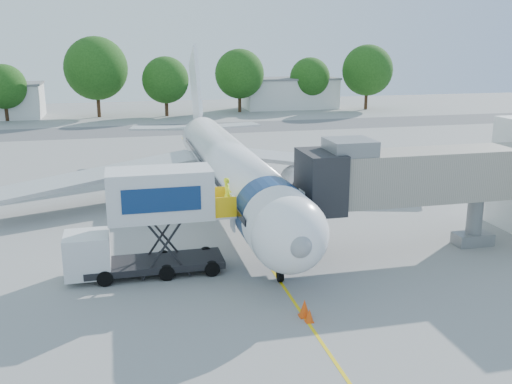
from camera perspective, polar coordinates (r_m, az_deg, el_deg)
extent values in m
plane|color=gray|center=(37.53, -1.54, -3.19)|extent=(160.00, 160.00, 0.00)
cube|color=yellow|center=(37.53, -1.54, -3.19)|extent=(0.15, 70.00, 0.01)
cube|color=#59595B|center=(78.13, -7.96, 6.23)|extent=(120.00, 10.00, 0.01)
cylinder|color=white|center=(39.57, -2.47, 2.26)|extent=(3.70, 28.00, 3.70)
sphere|color=white|center=(26.47, 3.37, -4.25)|extent=(3.70, 3.70, 3.70)
sphere|color=gray|center=(25.08, 4.39, -5.38)|extent=(1.10, 1.10, 1.10)
cone|color=white|center=(56.07, -5.82, 5.98)|extent=(3.70, 6.00, 3.70)
cube|color=white|center=(56.56, -6.07, 10.34)|extent=(0.35, 7.26, 8.29)
cube|color=#ABADAF|center=(45.48, 7.90, 2.91)|extent=(16.17, 9.32, 1.42)
cube|color=#ABADAF|center=(42.49, -15.38, 1.65)|extent=(16.17, 9.32, 1.42)
cylinder|color=#999BA0|center=(42.72, 4.43, 0.84)|extent=(2.10, 3.60, 2.10)
cylinder|color=#999BA0|center=(40.79, -10.45, -0.05)|extent=(2.10, 3.60, 2.10)
cube|color=black|center=(26.05, 3.57, -3.53)|extent=(2.60, 1.39, 0.81)
cylinder|color=navy|center=(29.20, 1.68, -2.37)|extent=(3.73, 2.00, 3.73)
cylinder|color=silver|center=(28.61, 2.43, -7.55)|extent=(0.16, 0.16, 1.50)
cylinder|color=black|center=(28.78, 2.42, -8.34)|extent=(0.25, 0.64, 0.64)
cylinder|color=black|center=(43.56, 0.17, 0.01)|extent=(0.35, 0.90, 0.90)
cylinder|color=black|center=(42.68, -6.63, -0.41)|extent=(0.35, 0.90, 0.90)
cube|color=#A1978A|center=(33.13, 16.45, 1.62)|extent=(13.60, 2.60, 2.80)
cube|color=black|center=(30.59, 6.46, 1.07)|extent=(2.00, 3.20, 3.20)
cube|color=slate|center=(30.79, 9.37, 4.48)|extent=(2.40, 2.40, 0.80)
cylinder|color=slate|center=(35.71, 21.00, -2.65)|extent=(0.90, 0.90, 3.00)
cube|color=slate|center=(36.05, 20.83, -4.40)|extent=(2.20, 1.20, 0.70)
cylinder|color=black|center=(35.56, 19.62, -4.54)|extent=(0.30, 0.70, 0.70)
cylinder|color=black|center=(36.55, 22.00, -4.25)|extent=(0.30, 0.70, 0.70)
cube|color=black|center=(30.08, -10.06, -7.03)|extent=(7.00, 2.30, 0.35)
cube|color=silver|center=(29.83, -16.50, -5.98)|extent=(2.20, 2.20, 2.10)
cube|color=black|center=(29.68, -16.56, -5.17)|extent=(1.90, 2.10, 0.70)
cube|color=silver|center=(28.93, -9.60, -0.17)|extent=(5.20, 2.40, 2.50)
cube|color=navy|center=(27.76, -9.42, -0.81)|extent=(3.80, 0.04, 1.20)
cube|color=silver|center=(29.61, -3.41, -2.04)|extent=(1.10, 2.20, 0.10)
cube|color=yellow|center=(28.47, -3.06, -1.58)|extent=(1.10, 0.06, 1.10)
cube|color=yellow|center=(30.45, -3.77, -0.49)|extent=(1.10, 0.06, 1.10)
cylinder|color=black|center=(29.42, -4.42, -7.66)|extent=(0.80, 0.25, 0.80)
cylinder|color=black|center=(31.35, -5.03, -6.22)|extent=(0.80, 0.25, 0.80)
cylinder|color=black|center=(29.16, -14.87, -8.36)|extent=(0.80, 0.25, 0.80)
cylinder|color=black|center=(31.11, -14.80, -6.86)|extent=(0.80, 0.25, 0.80)
imported|color=#D3E918|center=(29.40, -2.87, -0.25)|extent=(0.43, 0.65, 1.78)
cube|color=silver|center=(24.11, 10.84, -12.54)|extent=(3.76, 2.75, 1.35)
cube|color=navy|center=(23.92, 10.89, -11.61)|extent=(2.36, 2.18, 0.34)
cylinder|color=black|center=(23.58, 7.57, -13.98)|extent=(0.72, 0.45, 0.68)
cylinder|color=black|center=(24.77, 7.49, -12.47)|extent=(0.72, 0.45, 0.68)
cylinder|color=black|center=(23.85, 14.27, -14.00)|extent=(0.72, 0.45, 0.68)
cylinder|color=black|center=(25.02, 13.83, -12.51)|extent=(0.72, 0.45, 0.68)
cone|color=#ED4B0C|center=(25.04, 5.36, -12.18)|extent=(0.38, 0.38, 0.61)
cube|color=#ED4B0C|center=(25.17, 5.34, -12.76)|extent=(0.35, 0.35, 0.03)
cone|color=#ED4B0C|center=(25.42, 4.87, -11.48)|extent=(0.50, 0.50, 0.80)
cube|color=#ED4B0C|center=(25.59, 4.85, -12.24)|extent=(0.46, 0.46, 0.05)
cube|color=silver|center=(101.65, 3.43, 9.77)|extent=(16.00, 7.00, 5.00)
cube|color=slate|center=(101.45, 3.45, 11.26)|extent=(16.40, 7.40, 0.30)
cylinder|color=#382314|center=(93.03, -23.68, 7.43)|extent=(0.56, 0.56, 2.94)
sphere|color=#1A4312|center=(92.70, -23.91, 9.62)|extent=(6.53, 6.53, 6.53)
cylinder|color=#382314|center=(92.92, -15.48, 8.56)|extent=(0.56, 0.56, 4.33)
sphere|color=#1A4312|center=(92.53, -15.71, 11.82)|extent=(9.63, 9.63, 9.63)
cylinder|color=#382314|center=(91.96, -8.94, 8.52)|extent=(0.56, 0.56, 3.27)
sphere|color=#1A4312|center=(91.61, -9.04, 11.01)|extent=(7.26, 7.26, 7.26)
cylinder|color=#382314|center=(96.06, -1.65, 9.08)|extent=(0.56, 0.56, 3.64)
sphere|color=#1A4312|center=(95.70, -1.67, 11.73)|extent=(8.09, 8.09, 8.09)
cylinder|color=#382314|center=(101.12, 5.35, 9.17)|extent=(0.56, 0.56, 3.11)
sphere|color=#1A4312|center=(100.81, 5.41, 11.32)|extent=(6.91, 6.91, 6.91)
cylinder|color=#382314|center=(101.50, 10.95, 9.20)|extent=(0.56, 0.56, 3.87)
sphere|color=#1A4312|center=(101.15, 11.08, 11.87)|extent=(8.61, 8.61, 8.61)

